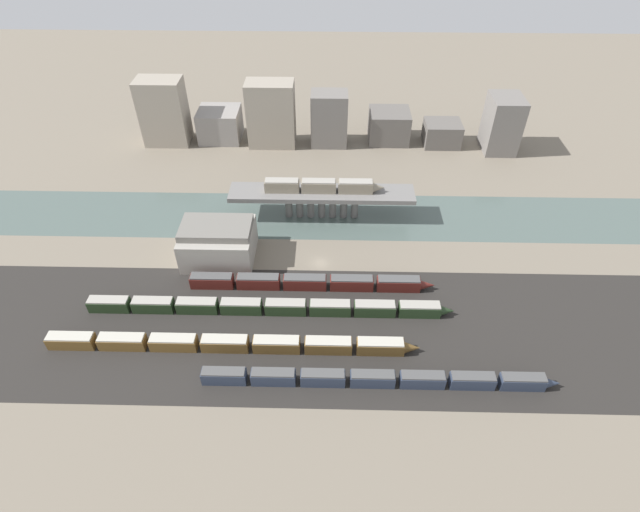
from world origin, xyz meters
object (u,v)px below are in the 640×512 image
train_yard_near (378,379)px  train_on_bridge (323,186)px  train_yard_far (269,307)px  train_yard_mid (231,344)px  warehouse_building (218,242)px  train_yard_outer (310,282)px

train_yard_near → train_on_bridge: bearing=101.9°
train_yard_near → train_yard_far: 32.46m
train_yard_mid → warehouse_building: 33.38m
train_yard_mid → warehouse_building: size_ratio=4.44×
train_yard_mid → train_yard_far: 13.71m
warehouse_building → train_yard_far: bearing=-52.8°
train_on_bridge → train_yard_near: 62.35m
train_yard_outer → train_yard_mid: bearing=-130.3°
train_on_bridge → warehouse_building: 34.67m
train_yard_near → train_yard_outer: (-15.48, 29.10, 0.06)m
train_yard_far → train_yard_outer: bearing=41.8°
train_on_bridge → warehouse_building: size_ratio=1.84×
train_on_bridge → train_yard_outer: train_on_bridge is taller
train_yard_near → warehouse_building: warehouse_building is taller
train_on_bridge → warehouse_building: (-28.19, -19.37, -5.67)m
train_on_bridge → train_yard_far: 42.90m
train_yard_near → train_yard_mid: bearing=164.9°
train_yard_mid → train_yard_near: bearing=-15.1°
train_yard_near → train_yard_outer: size_ratio=1.21×
train_yard_near → train_yard_mid: 33.86m
train_on_bridge → train_yard_mid: 56.01m
train_yard_near → train_yard_mid: size_ratio=0.90×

